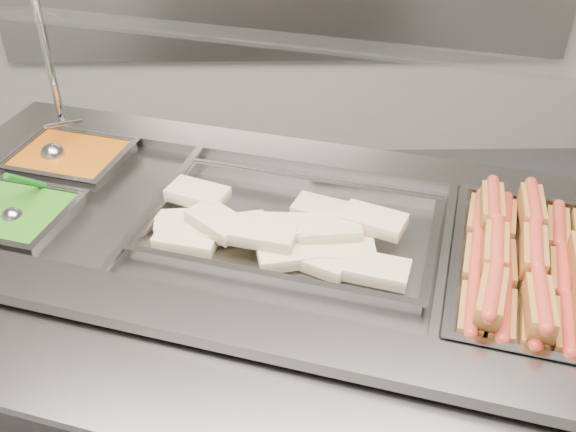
{
  "coord_description": "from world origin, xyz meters",
  "views": [
    {
      "loc": [
        -0.06,
        -0.86,
        1.95
      ],
      "look_at": [
        -0.03,
        0.48,
        0.98
      ],
      "focal_mm": 40.0,
      "sensor_mm": 36.0,
      "label": 1
    }
  ],
  "objects_px": {
    "steam_counter": "(271,346)",
    "pan_hotdogs": "(529,279)",
    "serving_spoon": "(15,211)",
    "ladle": "(54,153)",
    "pan_wraps": "(292,233)",
    "sneeze_guard": "(293,46)"
  },
  "relations": [
    {
      "from": "steam_counter",
      "to": "pan_hotdogs",
      "type": "relative_size",
      "value": 3.26
    },
    {
      "from": "ladle",
      "to": "serving_spoon",
      "type": "relative_size",
      "value": 1.15
    },
    {
      "from": "ladle",
      "to": "pan_wraps",
      "type": "bearing_deg",
      "value": -27.03
    },
    {
      "from": "steam_counter",
      "to": "pan_hotdogs",
      "type": "distance_m",
      "value": 0.8
    },
    {
      "from": "sneeze_guard",
      "to": "serving_spoon",
      "type": "bearing_deg",
      "value": -166.16
    },
    {
      "from": "steam_counter",
      "to": "pan_hotdogs",
      "type": "bearing_deg",
      "value": -17.09
    },
    {
      "from": "pan_wraps",
      "to": "ladle",
      "type": "distance_m",
      "value": 0.81
    },
    {
      "from": "steam_counter",
      "to": "ladle",
      "type": "relative_size",
      "value": 10.44
    },
    {
      "from": "pan_hotdogs",
      "to": "ladle",
      "type": "xyz_separation_m",
      "value": [
        -1.29,
        0.54,
        0.05
      ]
    },
    {
      "from": "steam_counter",
      "to": "sneeze_guard",
      "type": "height_order",
      "value": "sneeze_guard"
    },
    {
      "from": "steam_counter",
      "to": "serving_spoon",
      "type": "distance_m",
      "value": 0.83
    },
    {
      "from": "pan_wraps",
      "to": "pan_hotdogs",
      "type": "bearing_deg",
      "value": -17.09
    },
    {
      "from": "serving_spoon",
      "to": "ladle",
      "type": "bearing_deg",
      "value": 86.92
    },
    {
      "from": "pan_wraps",
      "to": "ladle",
      "type": "height_order",
      "value": "ladle"
    },
    {
      "from": "sneeze_guard",
      "to": "ladle",
      "type": "relative_size",
      "value": 8.5
    },
    {
      "from": "pan_wraps",
      "to": "ladle",
      "type": "xyz_separation_m",
      "value": [
        -0.72,
        0.37,
        0.04
      ]
    },
    {
      "from": "sneeze_guard",
      "to": "steam_counter",
      "type": "bearing_deg",
      "value": -107.09
    },
    {
      "from": "pan_hotdogs",
      "to": "serving_spoon",
      "type": "height_order",
      "value": "serving_spoon"
    },
    {
      "from": "pan_wraps",
      "to": "serving_spoon",
      "type": "relative_size",
      "value": 4.52
    },
    {
      "from": "sneeze_guard",
      "to": "serving_spoon",
      "type": "relative_size",
      "value": 9.79
    },
    {
      "from": "sneeze_guard",
      "to": "pan_wraps",
      "type": "xyz_separation_m",
      "value": [
        -0.01,
        -0.24,
        -0.42
      ]
    },
    {
      "from": "sneeze_guard",
      "to": "pan_wraps",
      "type": "height_order",
      "value": "sneeze_guard"
    }
  ]
}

